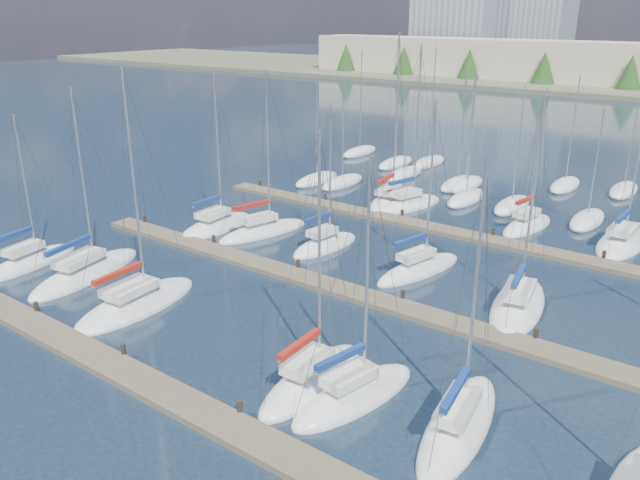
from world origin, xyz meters
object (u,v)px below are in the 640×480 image
Objects in this scene: sailboat_c at (137,304)px; sailboat_l at (518,306)px; sailboat_j at (325,245)px; sailboat_e at (354,395)px; sailboat_i at (263,231)px; sailboat_d at (312,379)px; sailboat_q at (622,243)px; sailboat_h at (217,226)px; sailboat_a at (30,262)px; sailboat_f at (459,425)px; sailboat_b at (86,273)px; sailboat_p at (527,226)px; sailboat_k at (419,269)px; sailboat_n at (390,201)px; sailboat_o at (408,205)px.

sailboat_l is at bearing 31.74° from sailboat_c.
sailboat_e is (12.40, -14.64, -0.00)m from sailboat_j.
sailboat_j is at bearing 17.68° from sailboat_i.
sailboat_e is at bearing -0.14° from sailboat_d.
sailboat_q is 0.97× the size of sailboat_d.
sailboat_h is 0.98× the size of sailboat_l.
sailboat_a is 31.42m from sailboat_f.
sailboat_f is 0.83× the size of sailboat_c.
sailboat_j is at bearing 41.60° from sailboat_b.
sailboat_f reaches higher than sailboat_p.
sailboat_j is 0.89× the size of sailboat_d.
sailboat_a is 26.65m from sailboat_k.
sailboat_f is at bearing -68.18° from sailboat_p.
sailboat_j is (-17.44, -13.80, 0.02)m from sailboat_q.
sailboat_a is 30.23m from sailboat_n.
sailboat_l is at bearing -64.52° from sailboat_p.
sailboat_o reaches higher than sailboat_i.
sailboat_i is 1.12× the size of sailboat_e.
sailboat_h is (-27.09, -15.43, 0.01)m from sailboat_q.
sailboat_k is 1.02× the size of sailboat_e.
sailboat_k is at bearing -61.40° from sailboat_n.
sailboat_i is 21.37m from sailboat_d.
sailboat_f is 7.07m from sailboat_d.
sailboat_n is 12.50m from sailboat_p.
sailboat_n is 22.14m from sailboat_l.
sailboat_k is 1.03× the size of sailboat_p.
sailboat_i is 13.76m from sailboat_b.
sailboat_c is (-1.07, -27.33, -0.02)m from sailboat_n.
sailboat_i is at bearing -147.25° from sailboat_q.
sailboat_c is at bearing -107.88° from sailboat_p.
sailboat_b is at bearing -171.79° from sailboat_e.
sailboat_c is 1.23× the size of sailboat_p.
sailboat_p is at bearing 58.15° from sailboat_j.
sailboat_i is at bearing 48.88° from sailboat_a.
sailboat_l is 27.56m from sailboat_b.
sailboat_j is 0.87× the size of sailboat_b.
sailboat_a is at bearing -136.67° from sailboat_q.
sailboat_e is (22.04, -1.05, 0.02)m from sailboat_b.
sailboat_i is at bearing 14.47° from sailboat_h.
sailboat_f is at bearing -16.59° from sailboat_i.
sailboat_l is 0.89× the size of sailboat_o.
sailboat_a is 0.71× the size of sailboat_n.
sailboat_k is (7.74, 0.11, 0.00)m from sailboat_j.
sailboat_p is (2.67, 13.27, -0.00)m from sailboat_k.
sailboat_o is (-0.14, 12.75, 0.00)m from sailboat_j.
sailboat_l is 7.41m from sailboat_k.
sailboat_n reaches higher than sailboat_k.
sailboat_j is at bearing -119.88° from sailboat_p.
sailboat_n is 1.17× the size of sailboat_i.
sailboat_b reaches higher than sailboat_f.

